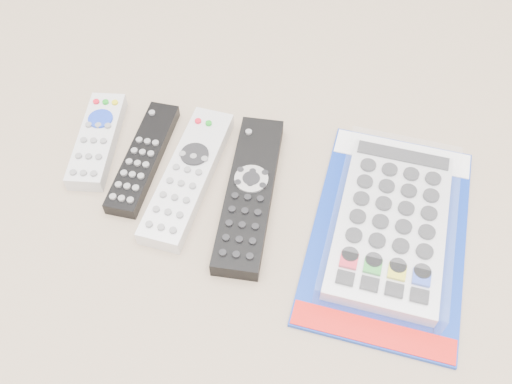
% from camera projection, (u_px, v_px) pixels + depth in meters
% --- Properties ---
extents(remote_small_grey, '(0.07, 0.17, 0.02)m').
position_uv_depth(remote_small_grey, '(97.00, 140.00, 0.78)').
color(remote_small_grey, silver).
rests_on(remote_small_grey, ground).
extents(remote_slim_black, '(0.04, 0.19, 0.02)m').
position_uv_depth(remote_slim_black, '(143.00, 158.00, 0.77)').
color(remote_slim_black, black).
rests_on(remote_slim_black, ground).
extents(remote_silver_dvd, '(0.07, 0.22, 0.03)m').
position_uv_depth(remote_silver_dvd, '(188.00, 176.00, 0.75)').
color(remote_silver_dvd, silver).
rests_on(remote_silver_dvd, ground).
extents(remote_large_black, '(0.08, 0.24, 0.03)m').
position_uv_depth(remote_large_black, '(250.00, 193.00, 0.73)').
color(remote_large_black, black).
rests_on(remote_large_black, ground).
extents(jumbo_remote_packaged, '(0.20, 0.31, 0.04)m').
position_uv_depth(jumbo_remote_packaged, '(392.00, 223.00, 0.70)').
color(jumbo_remote_packaged, '#0E2E9D').
rests_on(jumbo_remote_packaged, ground).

